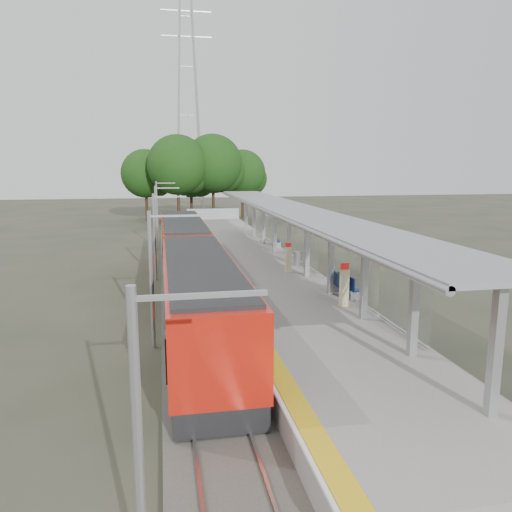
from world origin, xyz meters
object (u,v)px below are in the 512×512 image
Objects in this scene: train at (190,265)px; litter_bin at (297,258)px; bench_far at (275,239)px; info_pillar_near at (344,287)px; info_pillar_far at (288,260)px; bench_near at (348,286)px; bench_mid at (338,283)px.

train is 7.79m from litter_bin.
bench_far is at bearing 57.66° from train.
info_pillar_near is 7.22m from info_pillar_far.
bench_near is (7.11, -3.95, -0.48)m from train.
info_pillar_near is at bearing -73.82° from info_pillar_far.
bench_mid is 14.61m from bench_far.
info_pillar_near reaches higher than bench_mid.
bench_mid is 1.06× the size of bench_far.
bench_mid is 1.87× the size of litter_bin.
info_pillar_far is at bearing 91.47° from info_pillar_near.
bench_mid reaches higher than litter_bin.
train is at bearing -150.67° from litter_bin.
info_pillar_near is at bearing -125.49° from bench_near.
bench_mid is at bearing -67.61° from info_pillar_far.
info_pillar_near is (-0.41, -1.85, 0.25)m from bench_mid.
train reaches higher than litter_bin.
bench_near is at bearing -87.53° from litter_bin.
bench_mid reaches higher than bench_near.
info_pillar_near reaches higher than bench_far.
info_pillar_near is (-0.69, -16.45, 0.29)m from bench_far.
info_pillar_near is at bearing -83.93° from bench_far.
info_pillar_far reaches higher than bench_far.
train is at bearing 158.80° from bench_mid.
train is 6.07m from info_pillar_far.
bench_near is at bearing -81.56° from bench_far.
info_pillar_far reaches higher than litter_bin.
bench_far reaches higher than litter_bin.
train is 13.30m from bench_far.
info_pillar_near reaches higher than bench_near.
litter_bin is (0.35, 9.03, -0.39)m from info_pillar_near.
info_pillar_near is (-0.68, -1.27, 0.26)m from bench_near.
litter_bin is at bearing 71.28° from info_pillar_far.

